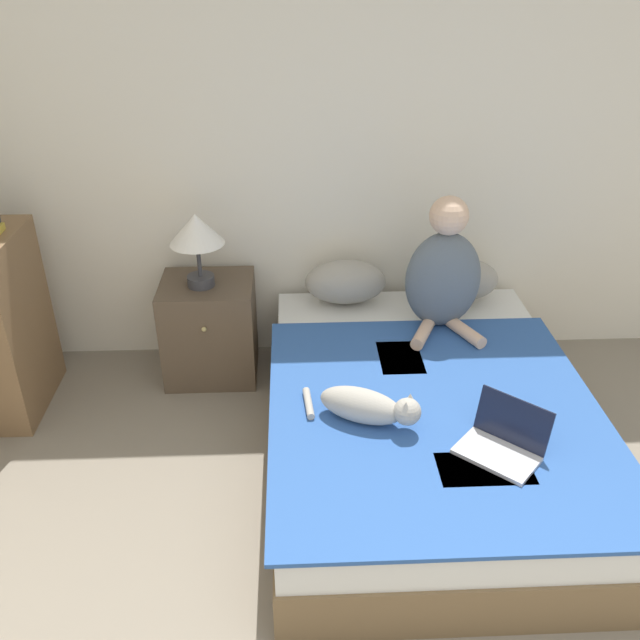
{
  "coord_description": "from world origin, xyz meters",
  "views": [
    {
      "loc": [
        -0.57,
        -0.75,
        2.35
      ],
      "look_at": [
        -0.44,
        2.02,
        0.79
      ],
      "focal_mm": 38.0,
      "sensor_mm": 36.0,
      "label": 1
    }
  ],
  "objects_px": {
    "pillow_near": "(345,282)",
    "laptop_open": "(502,443)",
    "nightstand": "(210,329)",
    "bed": "(425,422)",
    "pillow_far": "(458,280)",
    "table_lamp": "(196,234)",
    "bookshelf": "(7,325)",
    "cat_tabby": "(368,406)",
    "person_sitting": "(444,274)"
  },
  "relations": [
    {
      "from": "bed",
      "to": "laptop_open",
      "type": "distance_m",
      "value": 0.61
    },
    {
      "from": "bed",
      "to": "bookshelf",
      "type": "bearing_deg",
      "value": 165.64
    },
    {
      "from": "pillow_near",
      "to": "person_sitting",
      "type": "distance_m",
      "value": 0.63
    },
    {
      "from": "person_sitting",
      "to": "bookshelf",
      "type": "height_order",
      "value": "person_sitting"
    },
    {
      "from": "pillow_near",
      "to": "bookshelf",
      "type": "relative_size",
      "value": 0.47
    },
    {
      "from": "pillow_near",
      "to": "person_sitting",
      "type": "xyz_separation_m",
      "value": [
        0.51,
        -0.31,
        0.19
      ]
    },
    {
      "from": "pillow_near",
      "to": "laptop_open",
      "type": "relative_size",
      "value": 1.17
    },
    {
      "from": "person_sitting",
      "to": "bookshelf",
      "type": "bearing_deg",
      "value": -179.36
    },
    {
      "from": "bed",
      "to": "cat_tabby",
      "type": "xyz_separation_m",
      "value": [
        -0.33,
        -0.27,
        0.31
      ]
    },
    {
      "from": "person_sitting",
      "to": "laptop_open",
      "type": "xyz_separation_m",
      "value": [
        0.05,
        -1.1,
        -0.27
      ]
    },
    {
      "from": "nightstand",
      "to": "bookshelf",
      "type": "bearing_deg",
      "value": -165.67
    },
    {
      "from": "pillow_near",
      "to": "table_lamp",
      "type": "height_order",
      "value": "table_lamp"
    },
    {
      "from": "laptop_open",
      "to": "cat_tabby",
      "type": "bearing_deg",
      "value": -160.61
    },
    {
      "from": "person_sitting",
      "to": "cat_tabby",
      "type": "distance_m",
      "value": 1.03
    },
    {
      "from": "pillow_near",
      "to": "laptop_open",
      "type": "height_order",
      "value": "pillow_near"
    },
    {
      "from": "bed",
      "to": "cat_tabby",
      "type": "distance_m",
      "value": 0.52
    },
    {
      "from": "pillow_near",
      "to": "nightstand",
      "type": "height_order",
      "value": "pillow_near"
    },
    {
      "from": "bed",
      "to": "nightstand",
      "type": "distance_m",
      "value": 1.43
    },
    {
      "from": "nightstand",
      "to": "table_lamp",
      "type": "bearing_deg",
      "value": -126.67
    },
    {
      "from": "pillow_far",
      "to": "bookshelf",
      "type": "relative_size",
      "value": 0.47
    },
    {
      "from": "cat_tabby",
      "to": "nightstand",
      "type": "bearing_deg",
      "value": 152.21
    },
    {
      "from": "bed",
      "to": "nightstand",
      "type": "bearing_deg",
      "value": 144.06
    },
    {
      "from": "bed",
      "to": "laptop_open",
      "type": "height_order",
      "value": "laptop_open"
    },
    {
      "from": "bed",
      "to": "table_lamp",
      "type": "distance_m",
      "value": 1.6
    },
    {
      "from": "pillow_near",
      "to": "pillow_far",
      "type": "xyz_separation_m",
      "value": [
        0.68,
        0.0,
        0.0
      ]
    },
    {
      "from": "bed",
      "to": "pillow_far",
      "type": "height_order",
      "value": "pillow_far"
    },
    {
      "from": "nightstand",
      "to": "bed",
      "type": "bearing_deg",
      "value": -35.94
    },
    {
      "from": "bookshelf",
      "to": "pillow_near",
      "type": "bearing_deg",
      "value": 10.21
    },
    {
      "from": "bed",
      "to": "laptop_open",
      "type": "relative_size",
      "value": 5.17
    },
    {
      "from": "pillow_near",
      "to": "bookshelf",
      "type": "xyz_separation_m",
      "value": [
        -1.88,
        -0.34,
        -0.06
      ]
    },
    {
      "from": "cat_tabby",
      "to": "bookshelf",
      "type": "relative_size",
      "value": 0.5
    },
    {
      "from": "bed",
      "to": "pillow_near",
      "type": "distance_m",
      "value": 1.03
    },
    {
      "from": "nightstand",
      "to": "bookshelf",
      "type": "xyz_separation_m",
      "value": [
        -1.06,
        -0.27,
        0.21
      ]
    },
    {
      "from": "laptop_open",
      "to": "nightstand",
      "type": "xyz_separation_m",
      "value": [
        -1.38,
        1.34,
        -0.18
      ]
    },
    {
      "from": "cat_tabby",
      "to": "table_lamp",
      "type": "height_order",
      "value": "table_lamp"
    },
    {
      "from": "person_sitting",
      "to": "laptop_open",
      "type": "distance_m",
      "value": 1.13
    },
    {
      "from": "table_lamp",
      "to": "nightstand",
      "type": "bearing_deg",
      "value": 53.33
    },
    {
      "from": "pillow_far",
      "to": "laptop_open",
      "type": "height_order",
      "value": "pillow_far"
    },
    {
      "from": "person_sitting",
      "to": "pillow_near",
      "type": "bearing_deg",
      "value": 148.51
    },
    {
      "from": "nightstand",
      "to": "table_lamp",
      "type": "xyz_separation_m",
      "value": [
        -0.02,
        -0.03,
        0.63
      ]
    },
    {
      "from": "pillow_far",
      "to": "laptop_open",
      "type": "bearing_deg",
      "value": -94.83
    },
    {
      "from": "bed",
      "to": "pillow_near",
      "type": "xyz_separation_m",
      "value": [
        -0.34,
        0.91,
        0.35
      ]
    },
    {
      "from": "pillow_near",
      "to": "cat_tabby",
      "type": "relative_size",
      "value": 0.94
    },
    {
      "from": "pillow_near",
      "to": "laptop_open",
      "type": "xyz_separation_m",
      "value": [
        0.56,
        -1.41,
        -0.08
      ]
    },
    {
      "from": "laptop_open",
      "to": "nightstand",
      "type": "height_order",
      "value": "laptop_open"
    },
    {
      "from": "bookshelf",
      "to": "bed",
      "type": "bearing_deg",
      "value": -14.36
    },
    {
      "from": "pillow_far",
      "to": "bookshelf",
      "type": "height_order",
      "value": "bookshelf"
    },
    {
      "from": "laptop_open",
      "to": "table_lamp",
      "type": "bearing_deg",
      "value": 179.37
    },
    {
      "from": "pillow_far",
      "to": "bookshelf",
      "type": "bearing_deg",
      "value": -172.46
    },
    {
      "from": "nightstand",
      "to": "table_lamp",
      "type": "relative_size",
      "value": 1.42
    }
  ]
}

